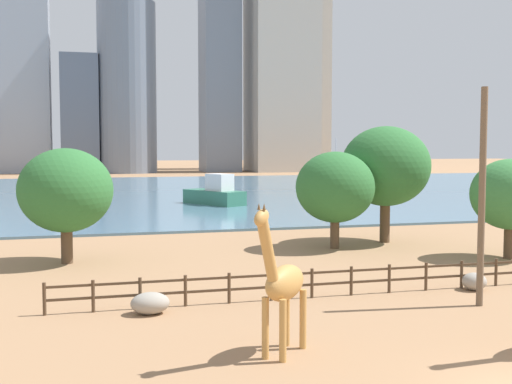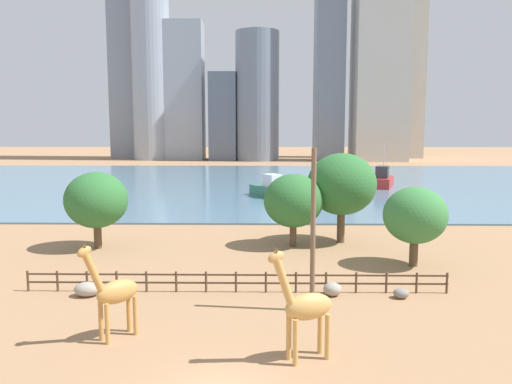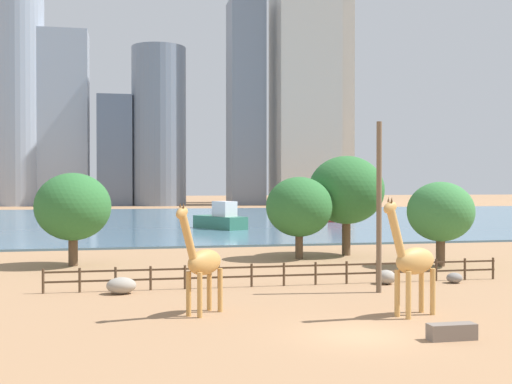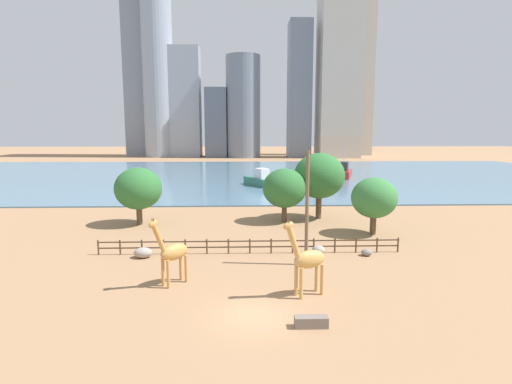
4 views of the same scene
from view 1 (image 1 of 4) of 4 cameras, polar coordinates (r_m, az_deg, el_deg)
name	(u,v)px [view 1 (image 1 of 4)]	position (r m, az deg, el deg)	size (l,w,h in m)	color
ground_plane	(164,191)	(94.95, -8.17, 0.07)	(400.00, 400.00, 0.00)	#9E7551
harbor_water	(167,192)	(91.98, -7.95, 0.00)	(180.00, 86.00, 0.20)	slate
giraffe_companion	(282,283)	(20.42, 2.36, -8.10)	(2.56, 2.65, 4.96)	#C18C47
utility_pole	(482,197)	(27.94, 19.45, -0.46)	(0.28, 0.28, 9.04)	brown
boulder_near_fence	(150,303)	(26.01, -9.40, -9.73)	(1.54, 1.16, 0.87)	gray
boulder_by_pole	(474,281)	(31.44, 18.84, -7.53)	(1.12, 1.08, 0.81)	gray
enclosure_fence	(351,279)	(29.03, 8.48, -7.62)	(26.12, 0.14, 1.30)	#4C3826
tree_left_large	(511,195)	(40.44, 21.69, -0.22)	(4.63, 4.63, 5.89)	brown
tree_center_broad	(335,187)	(41.57, 7.05, 0.41)	(5.09, 5.09, 6.28)	brown
tree_right_tall	(66,191)	(37.53, -16.56, 0.12)	(5.26, 5.26, 6.52)	brown
tree_left_small	(386,167)	(44.77, 11.45, 2.23)	(6.08, 6.08, 7.99)	brown
boat_ferry	(336,184)	(89.03, 7.12, 0.75)	(5.63, 8.91, 7.54)	#B22D28
boat_sailboat	(215,194)	(70.77, -3.64, -0.17)	(6.10, 8.13, 3.40)	#337259
skyline_block_central	(220,64)	(167.53, -3.25, 11.33)	(9.23, 10.85, 55.39)	slate
skyline_tower_glass	(16,79)	(168.33, -20.53, 9.40)	(15.68, 9.69, 45.78)	#939EAD
skyline_block_left	(80,115)	(166.41, -15.39, 6.63)	(8.94, 15.72, 28.69)	slate
skyline_block_wide	(309,14)	(194.70, 4.77, 15.49)	(9.94, 11.11, 90.15)	#ADA89E
skyline_tower_far	(127,88)	(162.73, -11.38, 9.02)	(14.23, 14.23, 41.56)	slate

